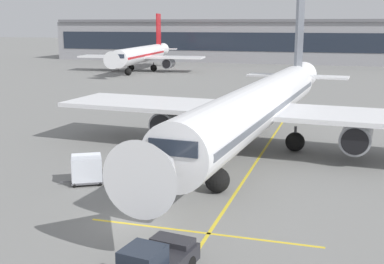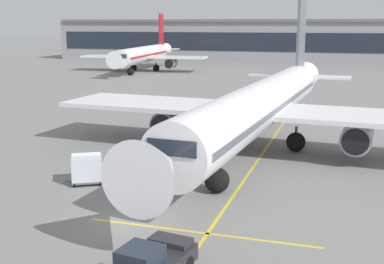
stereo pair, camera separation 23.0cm
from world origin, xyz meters
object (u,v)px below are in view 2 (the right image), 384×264
(parked_airplane, at_px, (261,105))
(belt_loader, at_px, (177,160))
(safety_cone_wingtip, at_px, (160,155))
(ground_crew_by_loader, at_px, (142,158))
(ground_crew_wingwalker, at_px, (122,166))
(ground_crew_by_carts, at_px, (122,161))
(baggage_cart_second, at_px, (87,168))
(distant_airplane, at_px, (144,55))
(baggage_cart_lead, at_px, (131,166))
(safety_cone_engine_keepout, at_px, (161,143))
(ground_crew_marshaller, at_px, (186,168))

(parked_airplane, xyz_separation_m, belt_loader, (-4.50, -7.85, -2.86))
(belt_loader, distance_m, safety_cone_wingtip, 4.09)
(ground_crew_by_loader, height_order, ground_crew_wingwalker, same)
(ground_crew_by_loader, height_order, ground_crew_by_carts, same)
(parked_airplane, bearing_deg, ground_crew_by_carts, -130.37)
(baggage_cart_second, distance_m, distant_airplane, 77.90)
(ground_crew_by_loader, bearing_deg, baggage_cart_second, -125.38)
(parked_airplane, bearing_deg, baggage_cart_lead, -123.41)
(ground_crew_by_loader, bearing_deg, safety_cone_wingtip, 90.59)
(ground_crew_by_carts, relative_size, safety_cone_wingtip, 2.89)
(baggage_cart_second, bearing_deg, ground_crew_wingwalker, 33.15)
(baggage_cart_second, relative_size, safety_cone_engine_keepout, 3.54)
(safety_cone_engine_keepout, bearing_deg, baggage_cart_lead, -81.54)
(ground_crew_marshaller, distance_m, safety_cone_engine_keepout, 9.98)
(ground_crew_marshaller, bearing_deg, ground_crew_wingwalker, -171.72)
(parked_airplane, relative_size, distant_airplane, 1.21)
(ground_crew_marshaller, relative_size, ground_crew_wingwalker, 1.00)
(baggage_cart_second, relative_size, ground_crew_by_loader, 1.58)
(ground_crew_by_loader, bearing_deg, safety_cone_engine_keepout, 100.27)
(safety_cone_wingtip, distance_m, distant_airplane, 72.19)
(belt_loader, height_order, safety_cone_engine_keepout, belt_loader)
(baggage_cart_second, distance_m, ground_crew_by_carts, 2.75)
(baggage_cart_lead, xyz_separation_m, safety_cone_engine_keepout, (-1.35, 9.08, -0.62))
(belt_loader, distance_m, ground_crew_by_loader, 2.45)
(baggage_cart_second, bearing_deg, baggage_cart_lead, 29.53)
(baggage_cart_second, distance_m, ground_crew_wingwalker, 2.30)
(baggage_cart_second, distance_m, ground_crew_marshaller, 6.44)
(ground_crew_wingwalker, bearing_deg, distant_airplane, 111.54)
(baggage_cart_lead, relative_size, safety_cone_wingtip, 4.57)
(ground_crew_by_carts, bearing_deg, ground_crew_marshaller, -6.18)
(belt_loader, relative_size, ground_crew_wingwalker, 2.85)
(belt_loader, xyz_separation_m, baggage_cart_lead, (-2.33, -2.49, 0.09))
(baggage_cart_lead, distance_m, ground_crew_by_carts, 1.50)
(belt_loader, height_order, ground_crew_by_loader, belt_loader)
(baggage_cart_lead, distance_m, ground_crew_marshaller, 3.68)
(parked_airplane, relative_size, baggage_cart_second, 15.82)
(ground_crew_wingwalker, height_order, distant_airplane, distant_airplane)
(ground_crew_by_carts, height_order, distant_airplane, distant_airplane)
(ground_crew_marshaller, relative_size, distant_airplane, 0.05)
(parked_airplane, relative_size, safety_cone_engine_keepout, 56.08)
(belt_loader, bearing_deg, parked_airplane, 60.21)
(ground_crew_by_carts, relative_size, ground_crew_marshaller, 1.00)
(distant_airplane, bearing_deg, baggage_cart_lead, -68.03)
(ground_crew_wingwalker, relative_size, distant_airplane, 0.05)
(ground_crew_by_carts, distance_m, safety_cone_wingtip, 4.90)
(safety_cone_engine_keepout, bearing_deg, distant_airplane, 113.76)
(ground_crew_by_carts, relative_size, distant_airplane, 0.05)
(baggage_cart_lead, relative_size, ground_crew_by_loader, 1.58)
(parked_airplane, distance_m, belt_loader, 9.49)
(ground_crew_by_loader, height_order, ground_crew_marshaller, same)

